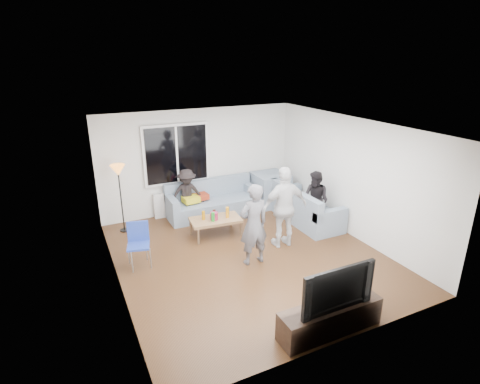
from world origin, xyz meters
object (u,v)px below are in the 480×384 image
tv_console (330,318)px  television (333,285)px  player_left (254,225)px  spectator_back (187,194)px  side_chair (139,246)px  spectator_right (316,200)px  coffee_table (216,227)px  sofa_back_section (213,199)px  floor_lamp (121,199)px  sofa_right_section (306,205)px  player_right (285,207)px

tv_console → television: size_ratio=1.36×
player_left → spectator_back: (-0.46, 2.58, -0.17)m
side_chair → spectator_right: bearing=15.4°
television → coffee_table: bearing=94.7°
sofa_back_section → spectator_right: spectator_right is taller
sofa_back_section → floor_lamp: bearing=-179.7°
sofa_back_section → television: television is taller
coffee_table → side_chair: size_ratio=1.28×
spectator_back → tv_console: (0.56, -4.80, -0.41)m
sofa_right_section → floor_lamp: 4.30m
sofa_back_section → sofa_right_section: 2.30m
tv_console → spectator_right: bearing=57.4°
player_left → tv_console: player_left is taller
tv_console → player_right: bearing=72.5°
sofa_back_section → player_left: bearing=-94.4°
coffee_table → television: bearing=-85.3°
side_chair → spectator_back: 2.36m
coffee_table → spectator_back: bearing=102.7°
floor_lamp → sofa_right_section: bearing=-18.2°
coffee_table → spectator_right: (2.26, -0.57, 0.47)m
coffee_table → tv_console: (0.30, -3.64, 0.02)m
coffee_table → player_right: bearing=-43.5°
side_chair → player_right: size_ratio=0.50×
sofa_right_section → coffee_table: (-2.26, 0.22, -0.22)m
player_left → spectator_right: 2.23m
coffee_table → tv_console: tv_console is taller
player_left → spectator_back: size_ratio=1.28×
floor_lamp → tv_console: (2.11, -4.76, -0.56)m
floor_lamp → coffee_table: bearing=-31.6°
coffee_table → television: size_ratio=0.94×
spectator_right → spectator_back: spectator_right is taller
player_left → sofa_back_section: bearing=-95.6°
player_right → tv_console: 2.79m
side_chair → player_right: 2.98m
sofa_right_section → tv_console: size_ratio=1.25×
television → sofa_back_section: bearing=88.8°
sofa_right_section → player_left: player_left is taller
sofa_back_section → player_right: (0.71, -2.18, 0.43)m
spectator_right → tv_console: bearing=-49.6°
spectator_back → television: bearing=-77.4°
sofa_back_section → spectator_back: size_ratio=1.82×
floor_lamp → tv_console: bearing=-66.1°
sofa_back_section → floor_lamp: floor_lamp is taller
side_chair → spectator_back: spectator_back is taller
sofa_right_section → tv_console: bearing=150.1°
sofa_back_section → spectator_back: spectator_back is taller
sofa_right_section → side_chair: size_ratio=2.33×
sofa_right_section → side_chair: 4.09m
spectator_back → sofa_right_section: bearing=-22.7°
sofa_back_section → coffee_table: size_ratio=2.09×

